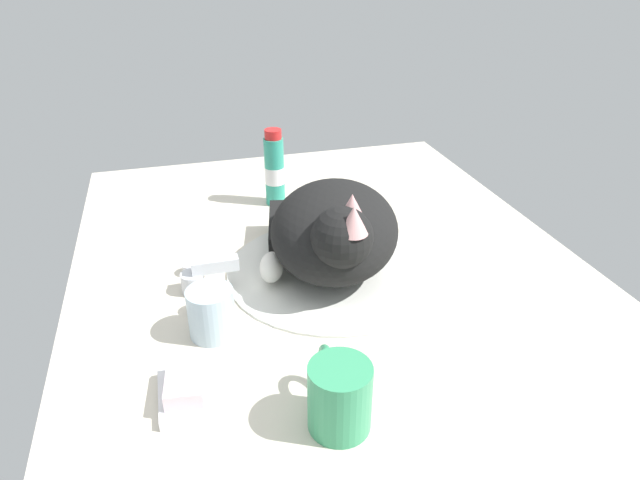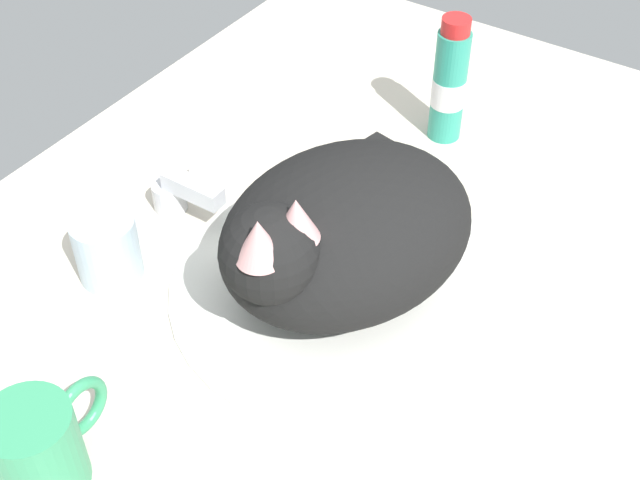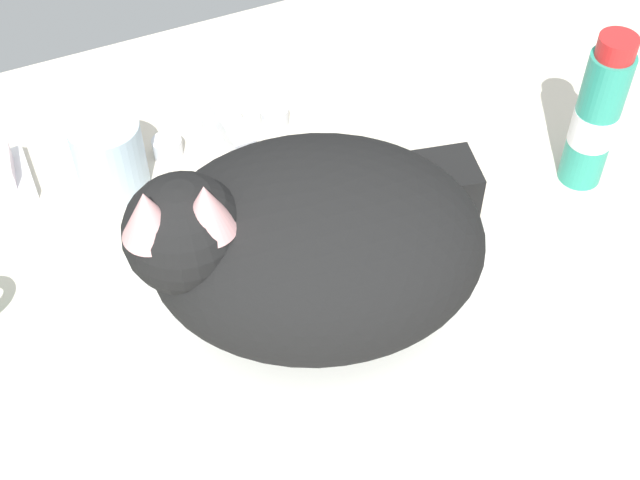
# 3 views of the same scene
# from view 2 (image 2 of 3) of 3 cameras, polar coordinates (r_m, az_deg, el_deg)

# --- Properties ---
(ground_plane) EXTENTS (1.10, 0.83, 0.03)m
(ground_plane) POSITION_cam_2_polar(r_m,az_deg,el_deg) (0.86, 1.67, -3.94)
(ground_plane) COLOR beige
(sink_basin) EXTENTS (0.34, 0.34, 0.01)m
(sink_basin) POSITION_cam_2_polar(r_m,az_deg,el_deg) (0.85, 1.69, -3.07)
(sink_basin) COLOR silver
(sink_basin) RESTS_ON ground_plane
(faucet) EXTENTS (0.14, 0.09, 0.05)m
(faucet) POSITION_cam_2_polar(r_m,az_deg,el_deg) (0.93, -9.40, 2.90)
(faucet) COLOR silver
(faucet) RESTS_ON ground_plane
(cat) EXTENTS (0.32, 0.27, 0.16)m
(cat) POSITION_cam_2_polar(r_m,az_deg,el_deg) (0.79, 1.22, 0.55)
(cat) COLOR black
(cat) RESTS_ON sink_basin
(coffee_mug) EXTENTS (0.11, 0.07, 0.08)m
(coffee_mug) POSITION_cam_2_polar(r_m,az_deg,el_deg) (0.72, -17.90, -12.79)
(coffee_mug) COLOR #389966
(coffee_mug) RESTS_ON ground_plane
(rinse_cup) EXTENTS (0.06, 0.06, 0.07)m
(rinse_cup) POSITION_cam_2_polar(r_m,az_deg,el_deg) (0.87, -13.79, -0.55)
(rinse_cup) COLOR silver
(rinse_cup) RESTS_ON ground_plane
(toothpaste_bottle) EXTENTS (0.04, 0.04, 0.15)m
(toothpaste_bottle) POSITION_cam_2_polar(r_m,az_deg,el_deg) (1.01, 8.47, 10.13)
(toothpaste_bottle) COLOR teal
(toothpaste_bottle) RESTS_ON ground_plane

